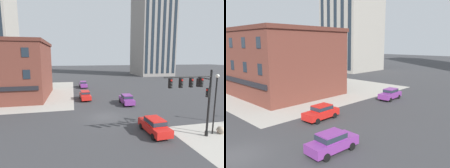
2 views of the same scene
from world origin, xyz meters
TOP-DOWN VIEW (x-y plane):
  - ground_plane at (0.00, 0.00)m, footprint 320.00×320.00m
  - sidewalk_far_corner at (-20.00, 20.00)m, footprint 32.00×32.00m
  - car_main_southbound_near at (-1.86, 10.35)m, footprint 2.04×4.48m
  - car_main_southbound_far at (-1.41, 24.30)m, footprint 2.07×4.49m
  - car_cross_eastbound at (4.82, 5.52)m, footprint 2.02×4.46m
  - storefront_block_near_corner at (-20.22, 15.32)m, footprint 22.88×15.04m

SIDE VIEW (x-z plane):
  - ground_plane at x=0.00m, z-range 0.00..0.00m
  - sidewalk_far_corner at x=-20.00m, z-range -0.01..0.01m
  - car_main_southbound_near at x=-1.86m, z-range 0.08..1.76m
  - car_main_southbound_far at x=-1.41m, z-range 0.08..1.76m
  - car_cross_eastbound at x=4.82m, z-range 0.08..1.76m
  - storefront_block_near_corner at x=-20.22m, z-range 0.01..11.07m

